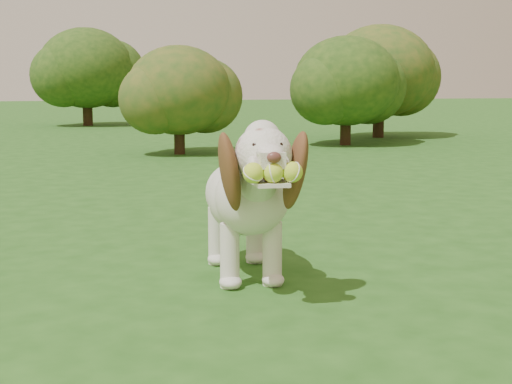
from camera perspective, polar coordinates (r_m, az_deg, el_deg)
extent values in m
plane|color=#204E16|center=(3.02, -9.41, -10.13)|extent=(80.00, 80.00, 0.00)
ellipsoid|color=silver|center=(3.61, -1.08, -0.45)|extent=(0.40, 0.71, 0.36)
ellipsoid|color=silver|center=(3.35, -0.33, -0.44)|extent=(0.38, 0.38, 0.35)
ellipsoid|color=silver|center=(3.85, -1.69, -0.05)|extent=(0.35, 0.35, 0.32)
cylinder|color=silver|center=(3.21, 0.10, 0.83)|extent=(0.21, 0.29, 0.28)
sphere|color=silver|center=(3.06, 0.59, 3.00)|extent=(0.27, 0.27, 0.25)
sphere|color=silver|center=(3.08, 0.51, 4.29)|extent=(0.17, 0.17, 0.16)
cube|color=silver|center=(2.93, 1.13, 2.63)|extent=(0.11, 0.15, 0.07)
ellipsoid|color=#592D28|center=(2.85, 1.46, 2.78)|extent=(0.06, 0.04, 0.05)
cube|color=silver|center=(2.92, 1.19, 0.68)|extent=(0.15, 0.17, 0.02)
ellipsoid|color=brown|center=(3.06, -2.13, 1.61)|extent=(0.15, 0.24, 0.38)
ellipsoid|color=brown|center=(3.11, 3.17, 1.73)|extent=(0.15, 0.24, 0.38)
cylinder|color=silver|center=(3.98, -2.02, 0.85)|extent=(0.08, 0.18, 0.14)
cylinder|color=silver|center=(3.41, -2.11, -5.09)|extent=(0.10, 0.10, 0.31)
cylinder|color=silver|center=(3.45, 1.31, -4.94)|extent=(0.10, 0.10, 0.31)
cylinder|color=silver|center=(3.85, -3.15, -3.50)|extent=(0.10, 0.10, 0.31)
cylinder|color=silver|center=(3.89, -0.11, -3.39)|extent=(0.10, 0.10, 0.31)
sphere|color=#D1E941|center=(2.86, -0.22, 1.53)|extent=(0.09, 0.09, 0.09)
sphere|color=#D1E941|center=(2.88, 1.36, 1.57)|extent=(0.09, 0.09, 0.09)
sphere|color=#D1E941|center=(2.89, 2.93, 1.61)|extent=(0.09, 0.09, 0.09)
cylinder|color=#382314|center=(9.94, -6.14, 4.41)|extent=(0.15, 0.15, 0.48)
ellipsoid|color=#1F4214|center=(9.91, -6.20, 8.10)|extent=(1.44, 1.44, 1.22)
cylinder|color=#382314|center=(17.16, -13.32, 6.40)|extent=(0.23, 0.23, 0.73)
ellipsoid|color=#1F4214|center=(17.16, -13.44, 9.62)|extent=(2.18, 2.18, 1.85)
cylinder|color=#382314|center=(13.20, 9.77, 5.74)|extent=(0.20, 0.20, 0.65)
ellipsoid|color=#1F4214|center=(13.19, 9.87, 9.50)|extent=(1.95, 1.95, 1.66)
cylinder|color=#382314|center=(11.46, 7.17, 5.13)|extent=(0.17, 0.17, 0.55)
ellipsoid|color=#1F4214|center=(11.44, 7.24, 8.81)|extent=(1.66, 1.66, 1.41)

